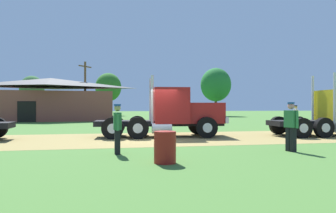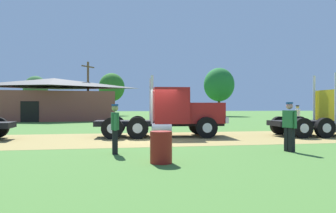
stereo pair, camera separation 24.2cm
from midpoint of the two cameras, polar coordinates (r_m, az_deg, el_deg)
ground_plane at (r=15.95m, az=-3.38°, el=-5.88°), size 200.00×200.00×0.00m
dirt_track at (r=15.95m, az=-3.38°, el=-5.86°), size 120.00×6.87×0.01m
truck_foreground_white at (r=16.93m, az=0.74°, el=-1.23°), size 7.08×3.09×3.23m
visitor_standing_near at (r=10.83m, az=-9.89°, el=-3.72°), size 0.27×0.60×1.71m
visitor_walking_mid at (r=12.09m, az=21.06°, el=-3.07°), size 0.37×0.61×1.78m
visitor_far_side at (r=23.82m, az=22.07°, el=-1.67°), size 0.49×0.48×1.73m
steel_barrel at (r=9.01m, az=-1.33°, el=-7.46°), size 0.63×0.63×0.91m
shed_building at (r=38.53m, az=-20.83°, el=1.09°), size 14.73×7.62×4.95m
utility_pole_far at (r=40.08m, az=-15.10°, el=3.16°), size 1.44×1.84×7.23m
tree_left at (r=48.67m, az=-23.78°, el=2.94°), size 3.38×3.38×6.04m
tree_mid at (r=59.15m, az=-10.99°, el=3.47°), size 4.80×4.80×7.90m
tree_right at (r=55.56m, az=8.62°, el=3.95°), size 5.35×5.35×8.45m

